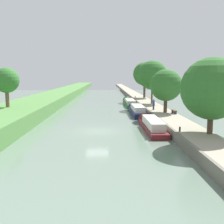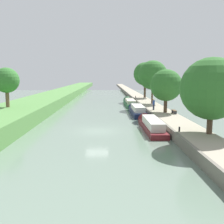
# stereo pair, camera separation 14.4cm
# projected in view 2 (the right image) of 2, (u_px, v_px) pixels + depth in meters

# --- Properties ---
(ground_plane) EXTENTS (160.00, 160.00, 0.00)m
(ground_plane) POSITION_uv_depth(u_px,v_px,m) (97.00, 131.00, 28.12)
(ground_plane) COLOR slate
(right_towpath) EXTENTS (3.26, 260.00, 0.96)m
(right_towpath) POSITION_uv_depth(u_px,v_px,m) (179.00, 126.00, 28.25)
(right_towpath) COLOR #9E937F
(right_towpath) RESTS_ON ground_plane
(stone_quay) EXTENTS (0.25, 260.00, 1.01)m
(stone_quay) POSITION_uv_depth(u_px,v_px,m) (163.00, 126.00, 28.21)
(stone_quay) COLOR #6B665B
(stone_quay) RESTS_ON ground_plane
(narrowboat_maroon) EXTENTS (1.81, 10.24, 1.98)m
(narrowboat_maroon) POSITION_uv_depth(u_px,v_px,m) (151.00, 125.00, 28.97)
(narrowboat_maroon) COLOR maroon
(narrowboat_maroon) RESTS_ON ground_plane
(narrowboat_navy) EXTENTS (1.88, 10.45, 2.09)m
(narrowboat_navy) POSITION_uv_depth(u_px,v_px,m) (137.00, 110.00, 40.48)
(narrowboat_navy) COLOR #141E42
(narrowboat_navy) RESTS_ON ground_plane
(narrowboat_green) EXTENTS (1.97, 12.77, 1.92)m
(narrowboat_green) POSITION_uv_depth(u_px,v_px,m) (130.00, 102.00, 53.36)
(narrowboat_green) COLOR #1E6033
(narrowboat_green) RESTS_ON ground_plane
(tree_rightbank_near) EXTENTS (5.47, 5.47, 6.76)m
(tree_rightbank_near) POSITION_uv_depth(u_px,v_px,m) (212.00, 89.00, 22.06)
(tree_rightbank_near) COLOR #4C3828
(tree_rightbank_near) RESTS_ON right_towpath
(tree_rightbank_midnear) EXTENTS (4.43, 4.43, 6.04)m
(tree_rightbank_midnear) POSITION_uv_depth(u_px,v_px,m) (166.00, 85.00, 35.22)
(tree_rightbank_midnear) COLOR #4C3828
(tree_rightbank_midnear) RESTS_ON right_towpath
(tree_rightbank_midfar) EXTENTS (5.32, 5.32, 7.91)m
(tree_rightbank_midfar) POSITION_uv_depth(u_px,v_px,m) (153.00, 75.00, 46.16)
(tree_rightbank_midfar) COLOR brown
(tree_rightbank_midfar) RESTS_ON right_towpath
(tree_rightbank_far) EXTENTS (5.40, 5.40, 8.24)m
(tree_rightbank_far) POSITION_uv_depth(u_px,v_px,m) (145.00, 74.00, 58.87)
(tree_rightbank_far) COLOR #4C3828
(tree_rightbank_far) RESTS_ON right_towpath
(tree_leftbank_downstream) EXTENTS (3.39, 3.39, 5.32)m
(tree_leftbank_downstream) POSITION_uv_depth(u_px,v_px,m) (6.00, 81.00, 33.86)
(tree_leftbank_downstream) COLOR brown
(tree_leftbank_downstream) RESTS_ON left_grassy_bank
(person_walking) EXTENTS (0.34, 0.34, 1.66)m
(person_walking) POSITION_uv_depth(u_px,v_px,m) (154.00, 104.00, 38.30)
(person_walking) COLOR #282D42
(person_walking) RESTS_ON right_towpath
(mooring_bollard_near) EXTENTS (0.16, 0.16, 0.45)m
(mooring_bollard_near) POSITION_uv_depth(u_px,v_px,m) (179.00, 129.00, 23.46)
(mooring_bollard_near) COLOR black
(mooring_bollard_near) RESTS_ON right_towpath
(mooring_bollard_far) EXTENTS (0.16, 0.16, 0.45)m
(mooring_bollard_far) POSITION_uv_depth(u_px,v_px,m) (136.00, 97.00, 58.80)
(mooring_bollard_far) COLOR black
(mooring_bollard_far) RESTS_ON right_towpath
(park_bench) EXTENTS (0.44, 1.50, 0.47)m
(park_bench) POSITION_uv_depth(u_px,v_px,m) (174.00, 111.00, 34.64)
(park_bench) COLOR #333338
(park_bench) RESTS_ON right_towpath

